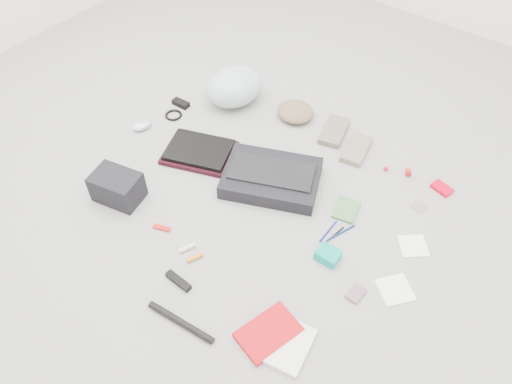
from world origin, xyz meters
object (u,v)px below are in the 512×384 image
Objects in this scene: laptop at (199,150)px; accordion_wallet at (328,255)px; messenger_bag at (271,178)px; book_red at (269,333)px; camera_bag at (117,187)px; bike_helmet at (234,87)px.

accordion_wallet is at bearing -30.14° from laptop.
book_red is at bearing -77.93° from messenger_bag.
book_red is (0.85, -0.56, -0.02)m from laptop.
book_red is (0.95, -0.13, -0.06)m from camera_bag.
accordion_wallet is at bearing -48.15° from messenger_bag.
laptop is 0.47m from bike_helmet.
bike_helmet reaches higher than accordion_wallet.
messenger_bag is 1.43× the size of laptop.
accordion_wallet is (0.44, -0.20, -0.01)m from messenger_bag.
accordion_wallet is (0.97, -0.58, -0.08)m from bike_helmet.
messenger_bag is 2.07× the size of camera_bag.
camera_bag is at bearing -74.50° from bike_helmet.
laptop is at bearing 165.20° from messenger_bag.
accordion_wallet is at bearing 4.74° from camera_bag.
laptop reaches higher than book_red.
laptop is 0.85m from accordion_wallet.
book_red is at bearing -90.11° from accordion_wallet.
bike_helmet is 1.14m from accordion_wallet.
bike_helmet is at bearing 120.90° from messenger_bag.
laptop is 1.02m from book_red.
camera_bag reaches higher than accordion_wallet.
camera_bag reaches higher than book_red.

